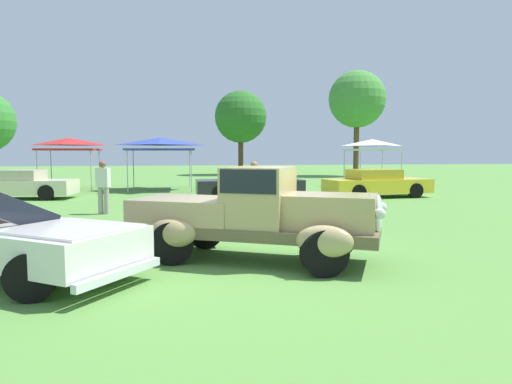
{
  "coord_description": "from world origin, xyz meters",
  "views": [
    {
      "loc": [
        -1.39,
        -7.91,
        1.96
      ],
      "look_at": [
        0.25,
        1.66,
        1.11
      ],
      "focal_mm": 31.89,
      "sensor_mm": 36.0,
      "label": 1
    }
  ],
  "objects": [
    {
      "name": "treeline_mid_left",
      "position": [
        4.01,
        31.38,
        4.98
      ],
      "size": [
        4.48,
        4.48,
        7.25
      ],
      "color": "#47331E",
      "rests_on": "ground_plane"
    },
    {
      "name": "neighbor_convertible",
      "position": [
        -3.82,
        -0.36,
        0.58
      ],
      "size": [
        4.37,
        3.77,
        1.4
      ],
      "color": "silver",
      "rests_on": "ground_plane"
    },
    {
      "name": "spectator_by_row",
      "position": [
        -3.74,
        7.06,
        0.91
      ],
      "size": [
        0.45,
        0.35,
        1.69
      ],
      "color": "#9E998E",
      "rests_on": "ground_plane"
    },
    {
      "name": "show_car_charcoal",
      "position": [
        1.55,
        11.06,
        0.6
      ],
      "size": [
        4.48,
        1.74,
        1.22
      ],
      "color": "#28282D",
      "rests_on": "ground_plane"
    },
    {
      "name": "spectator_between_cars",
      "position": [
        0.87,
        5.6,
        0.91
      ],
      "size": [
        0.37,
        0.46,
        1.69
      ],
      "color": "#283351",
      "rests_on": "ground_plane"
    },
    {
      "name": "show_car_yellow",
      "position": [
        7.13,
        10.6,
        0.6
      ],
      "size": [
        4.76,
        2.25,
        1.22
      ],
      "color": "yellow",
      "rests_on": "ground_plane"
    },
    {
      "name": "treeline_center",
      "position": [
        13.09,
        27.69,
        6.23
      ],
      "size": [
        4.63,
        4.63,
        8.59
      ],
      "color": "brown",
      "rests_on": "ground_plane"
    },
    {
      "name": "canopy_tent_center_field",
      "position": [
        -2.27,
        16.15,
        2.42
      ],
      "size": [
        3.39,
        3.39,
        2.71
      ],
      "color": "#B7B7BC",
      "rests_on": "ground_plane"
    },
    {
      "name": "canopy_tent_left_field",
      "position": [
        -6.97,
        17.23,
        2.42
      ],
      "size": [
        2.83,
        2.83,
        2.71
      ],
      "color": "#B7B7BC",
      "rests_on": "ground_plane"
    },
    {
      "name": "ground_plane",
      "position": [
        0.0,
        0.0,
        0.0
      ],
      "size": [
        120.0,
        120.0,
        0.0
      ],
      "primitive_type": "plane",
      "color": "#568C3D"
    },
    {
      "name": "show_car_cream",
      "position": [
        -7.87,
        12.53,
        0.6
      ],
      "size": [
        4.3,
        2.13,
        1.22
      ],
      "color": "beige",
      "rests_on": "ground_plane"
    },
    {
      "name": "feature_pickup_truck",
      "position": [
        -0.03,
        0.12,
        0.87
      ],
      "size": [
        4.64,
        3.3,
        1.7
      ],
      "color": "brown",
      "rests_on": "ground_plane"
    },
    {
      "name": "canopy_tent_right_field",
      "position": [
        9.72,
        16.99,
        2.42
      ],
      "size": [
        2.72,
        2.72,
        2.71
      ],
      "color": "#B7B7BC",
      "rests_on": "ground_plane"
    }
  ]
}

